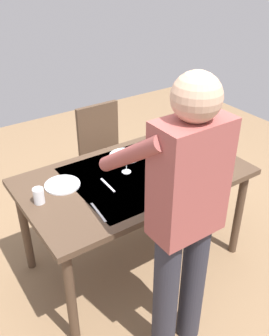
# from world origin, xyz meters

# --- Properties ---
(ground_plane) EXTENTS (6.00, 6.00, 0.00)m
(ground_plane) POSITION_xyz_m (0.00, 0.00, 0.00)
(ground_plane) COLOR #846647
(dining_table) EXTENTS (1.53, 0.88, 0.77)m
(dining_table) POSITION_xyz_m (0.00, 0.00, 0.69)
(dining_table) COLOR #4C3828
(dining_table) RESTS_ON ground_plane
(chair_near) EXTENTS (0.40, 0.40, 0.91)m
(chair_near) POSITION_xyz_m (-0.23, -0.82, 0.53)
(chair_near) COLOR #352114
(chair_near) RESTS_ON ground_plane
(person_server) EXTENTS (0.42, 0.61, 1.69)m
(person_server) POSITION_xyz_m (0.18, 0.70, 0.96)
(person_server) COLOR #2D2D38
(person_server) RESTS_ON ground_plane
(wine_bottle) EXTENTS (0.07, 0.07, 0.30)m
(wine_bottle) POSITION_xyz_m (0.03, 0.36, 0.88)
(wine_bottle) COLOR black
(wine_bottle) RESTS_ON dining_table
(wine_glass_left) EXTENTS (0.07, 0.07, 0.15)m
(wine_glass_left) POSITION_xyz_m (-0.25, 0.05, 0.88)
(wine_glass_left) COLOR white
(wine_glass_left) RESTS_ON dining_table
(wine_glass_right) EXTENTS (0.07, 0.07, 0.15)m
(wine_glass_right) POSITION_xyz_m (0.03, -0.05, 0.88)
(wine_glass_right) COLOR white
(wine_glass_right) RESTS_ON dining_table
(water_cup_near_left) EXTENTS (0.07, 0.07, 0.10)m
(water_cup_near_left) POSITION_xyz_m (0.65, -0.06, 0.82)
(water_cup_near_left) COLOR silver
(water_cup_near_left) RESTS_ON dining_table
(water_cup_near_right) EXTENTS (0.07, 0.07, 0.11)m
(water_cup_near_right) POSITION_xyz_m (-0.69, -0.28, 0.82)
(water_cup_near_right) COLOR silver
(water_cup_near_right) RESTS_ON dining_table
(serving_bowl_pasta) EXTENTS (0.30, 0.30, 0.07)m
(serving_bowl_pasta) POSITION_xyz_m (-0.54, 0.17, 0.80)
(serving_bowl_pasta) COLOR silver
(serving_bowl_pasta) RESTS_ON dining_table
(side_bowl_salad) EXTENTS (0.18, 0.18, 0.07)m
(side_bowl_salad) POSITION_xyz_m (-0.42, -0.21, 0.80)
(side_bowl_salad) COLOR silver
(side_bowl_salad) RESTS_ON dining_table
(dinner_plate_near) EXTENTS (0.23, 0.23, 0.01)m
(dinner_plate_near) POSITION_xyz_m (0.46, -0.15, 0.78)
(dinner_plate_near) COLOR silver
(dinner_plate_near) RESTS_ON dining_table
(dinner_plate_far) EXTENTS (0.23, 0.23, 0.01)m
(dinner_plate_far) POSITION_xyz_m (-0.08, -0.25, 0.78)
(dinner_plate_far) COLOR silver
(dinner_plate_far) RESTS_ON dining_table
(table_knife) EXTENTS (0.03, 0.20, 0.00)m
(table_knife) POSITION_xyz_m (0.41, 0.23, 0.77)
(table_knife) COLOR silver
(table_knife) RESTS_ON dining_table
(table_fork) EXTENTS (0.02, 0.18, 0.00)m
(table_fork) POSITION_xyz_m (0.22, 0.01, 0.77)
(table_fork) COLOR silver
(table_fork) RESTS_ON dining_table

